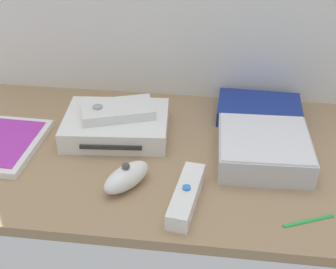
{
  "coord_description": "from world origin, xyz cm",
  "views": [
    {
      "loc": [
        9.15,
        -72.41,
        51.29
      ],
      "look_at": [
        0.0,
        0.0,
        4.0
      ],
      "focal_mm": 48.37,
      "sensor_mm": 36.0,
      "label": 1
    }
  ],
  "objects": [
    {
      "name": "game_case",
      "position": [
        -32.56,
        -2.74,
        0.76
      ],
      "size": [
        14.17,
        19.4,
        1.56
      ],
      "rotation": [
        0.0,
        0.0,
        -0.03
      ],
      "color": "white",
      "rests_on": "ground_plane"
    },
    {
      "name": "stylus_pen",
      "position": [
        24.92,
        -16.57,
        0.35
      ],
      "size": [
        8.54,
        4.2,
        0.7
      ],
      "primitive_type": "cylinder",
      "rotation": [
        0.0,
        1.57,
        0.41
      ],
      "color": "green",
      "rests_on": "ground_plane"
    },
    {
      "name": "network_router",
      "position": [
        18.19,
        16.02,
        1.7
      ],
      "size": [
        18.36,
        12.8,
        3.4
      ],
      "rotation": [
        0.0,
        0.0,
        -0.03
      ],
      "color": "navy",
      "rests_on": "ground_plane"
    },
    {
      "name": "game_console",
      "position": [
        -11.37,
        5.06,
        2.2
      ],
      "size": [
        22.28,
        17.84,
        4.4
      ],
      "rotation": [
        0.0,
        0.0,
        0.09
      ],
      "color": "white",
      "rests_on": "ground_plane"
    },
    {
      "name": "remote_wand",
      "position": [
        4.93,
        -14.46,
        1.51
      ],
      "size": [
        5.51,
        15.14,
        3.4
      ],
      "rotation": [
        0.0,
        0.0,
        -0.13
      ],
      "color": "white",
      "rests_on": "ground_plane"
    },
    {
      "name": "remote_nunchuk",
      "position": [
        -5.88,
        -11.49,
        2.04
      ],
      "size": [
        9.19,
        10.77,
        5.1
      ],
      "rotation": [
        0.0,
        0.0,
        -0.59
      ],
      "color": "white",
      "rests_on": "ground_plane"
    },
    {
      "name": "ground_plane",
      "position": [
        0.0,
        0.0,
        -1.0
      ],
      "size": [
        100.0,
        48.0,
        2.0
      ],
      "primitive_type": "cube",
      "color": "#9E7F5B",
      "rests_on": "ground"
    },
    {
      "name": "mini_computer",
      "position": [
        18.27,
        -0.55,
        2.64
      ],
      "size": [
        17.53,
        17.53,
        5.3
      ],
      "rotation": [
        0.0,
        0.0,
        0.03
      ],
      "color": "silver",
      "rests_on": "ground_plane"
    },
    {
      "name": "remote_classic_pad",
      "position": [
        -11.08,
        5.64,
        5.41
      ],
      "size": [
        16.22,
        12.25,
        2.4
      ],
      "rotation": [
        0.0,
        0.0,
        0.33
      ],
      "color": "white",
      "rests_on": "game_console"
    }
  ]
}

